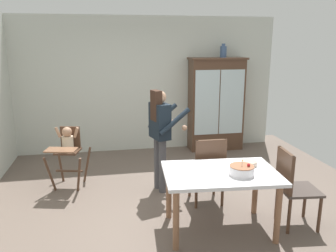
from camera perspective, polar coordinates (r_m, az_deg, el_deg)
ground_plane at (r=4.87m, az=0.66°, el=-12.94°), size 6.24×6.24×0.00m
wall_back at (r=7.00m, az=-3.54°, el=6.90°), size 5.32×0.06×2.70m
china_cabinet at (r=7.11m, az=8.01°, el=3.67°), size 1.15×0.48×1.89m
ceramic_vase at (r=7.05m, az=9.23°, el=12.21°), size 0.13×0.13×0.27m
high_chair_with_toddler at (r=5.43m, az=-16.42°, el=-3.22°), size 0.69×0.78×0.95m
adult_person at (r=4.99m, az=-1.29°, el=-0.38°), size 0.60×0.59×1.53m
dining_table at (r=4.06m, az=8.76°, el=-8.91°), size 1.38×0.98×0.74m
birthday_cake at (r=3.96m, az=12.21°, el=-7.24°), size 0.28×0.28×0.19m
serving_bowl at (r=4.27m, az=13.43°, el=-6.10°), size 0.18×0.18×0.05m
dining_chair_far_side at (r=4.69m, az=6.76°, el=-6.72°), size 0.44×0.44×0.96m
dining_chair_right_end at (r=4.40m, az=19.94°, el=-8.95°), size 0.48×0.48×0.96m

